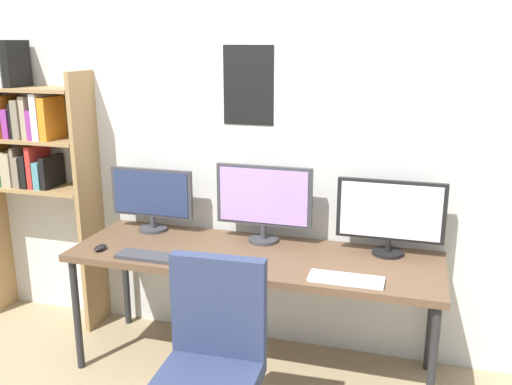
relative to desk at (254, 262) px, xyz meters
name	(u,v)px	position (x,y,z in m)	size (l,w,h in m)	color
wall_back	(273,145)	(0.00, 0.42, 0.61)	(4.52, 0.11, 2.60)	silver
desk	(254,262)	(0.00, 0.00, 0.00)	(2.12, 0.68, 0.74)	brown
bookshelf	(25,147)	(-1.67, 0.23, 0.54)	(0.83, 0.28, 1.92)	#9E7A4C
monitor_left	(152,197)	(-0.74, 0.21, 0.28)	(0.55, 0.18, 0.40)	#38383D
monitor_center	(264,200)	(0.00, 0.21, 0.32)	(0.58, 0.18, 0.47)	#38383D
monitor_right	(390,214)	(0.74, 0.21, 0.29)	(0.60, 0.18, 0.43)	black
keyboard_left	(146,256)	(-0.56, -0.23, 0.06)	(0.34, 0.13, 0.02)	#38383D
keyboard_right	(346,279)	(0.56, -0.23, 0.06)	(0.38, 0.13, 0.02)	silver
mouse_left_side	(100,248)	(-0.87, -0.20, 0.07)	(0.06, 0.10, 0.03)	black
mouse_right_side	(201,258)	(-0.25, -0.18, 0.07)	(0.06, 0.10, 0.03)	black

